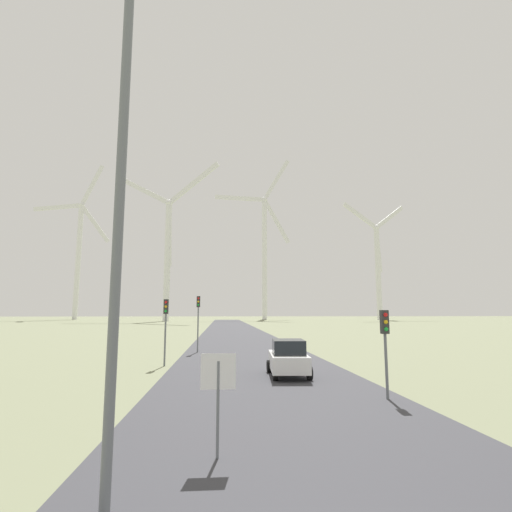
% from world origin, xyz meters
% --- Properties ---
extents(road_surface, '(10.00, 240.00, 0.01)m').
position_xyz_m(road_surface, '(0.00, 48.00, 0.00)').
color(road_surface, '#38383D').
rests_on(road_surface, ground).
extents(streetlamp, '(3.39, 0.32, 11.62)m').
position_xyz_m(streetlamp, '(-3.85, 4.51, 7.14)').
color(streetlamp, slate).
rests_on(streetlamp, ground).
extents(stop_sign_near, '(0.81, 0.07, 2.29)m').
position_xyz_m(stop_sign_near, '(-2.08, 6.89, 1.59)').
color(stop_sign_near, slate).
rests_on(stop_sign_near, ground).
extents(traffic_light_post_near_left, '(0.28, 0.34, 4.01)m').
position_xyz_m(traffic_light_post_near_left, '(-5.45, 22.48, 2.94)').
color(traffic_light_post_near_left, slate).
rests_on(traffic_light_post_near_left, ground).
extents(traffic_light_post_near_right, '(0.28, 0.33, 3.31)m').
position_xyz_m(traffic_light_post_near_right, '(4.22, 12.49, 2.43)').
color(traffic_light_post_near_right, slate).
rests_on(traffic_light_post_near_right, ground).
extents(traffic_light_post_mid_left, '(0.28, 0.34, 4.52)m').
position_xyz_m(traffic_light_post_mid_left, '(-3.96, 30.69, 3.30)').
color(traffic_light_post_mid_left, slate).
rests_on(traffic_light_post_mid_left, ground).
extents(car_approaching, '(2.08, 4.22, 1.83)m').
position_xyz_m(car_approaching, '(1.38, 18.12, 0.91)').
color(car_approaching, white).
rests_on(car_approaching, ground).
extents(wind_turbine_far_left, '(33.46, 2.60, 70.09)m').
position_xyz_m(wind_turbine_far_left, '(-65.70, 177.97, 31.15)').
color(wind_turbine_far_left, white).
rests_on(wind_turbine_far_left, ground).
extents(wind_turbine_left, '(37.41, 19.03, 56.08)m').
position_xyz_m(wind_turbine_left, '(-21.90, 141.93, 27.37)').
color(wind_turbine_left, white).
rests_on(wind_turbine_left, ground).
extents(wind_turbine_center, '(34.33, 4.15, 73.61)m').
position_xyz_m(wind_turbine_center, '(16.49, 172.25, 33.00)').
color(wind_turbine_center, white).
rests_on(wind_turbine_center, ground).
extents(wind_turbine_right, '(31.96, 13.55, 50.82)m').
position_xyz_m(wind_turbine_right, '(63.79, 160.98, 24.80)').
color(wind_turbine_right, white).
rests_on(wind_turbine_right, ground).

